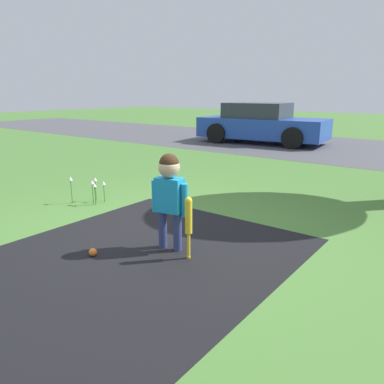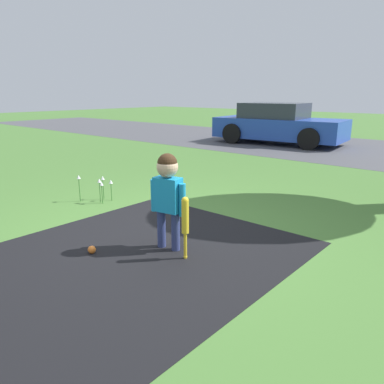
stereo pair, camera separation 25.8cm
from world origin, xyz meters
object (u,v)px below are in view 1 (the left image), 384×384
Objects in this scene: child at (169,189)px; sports_ball at (93,252)px; parked_car at (261,124)px; baseball_bat at (189,219)px.

sports_ball is at bearing -140.49° from child.
parked_car is (-3.43, 8.80, -0.06)m from child.
child is 0.42m from baseball_bat.
baseball_bat is 0.15× the size of parked_car.
child is 12.46× the size of sports_ball.
parked_car reaches higher than baseball_bat.
baseball_bat is 1.10m from sports_ball.
child is 1.07m from sports_ball.
parked_car is at bearing 107.03° from sports_ball.
baseball_bat is (0.32, -0.07, -0.26)m from child.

